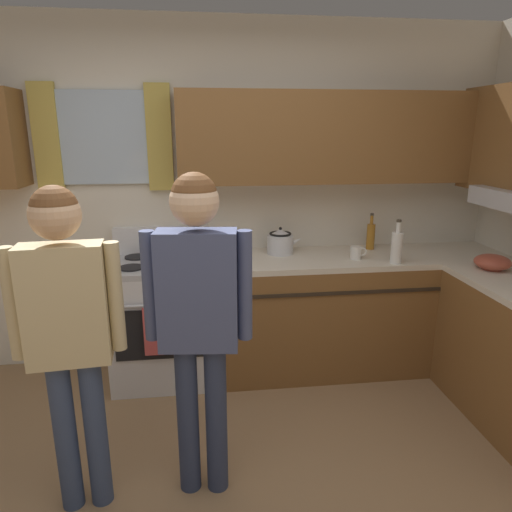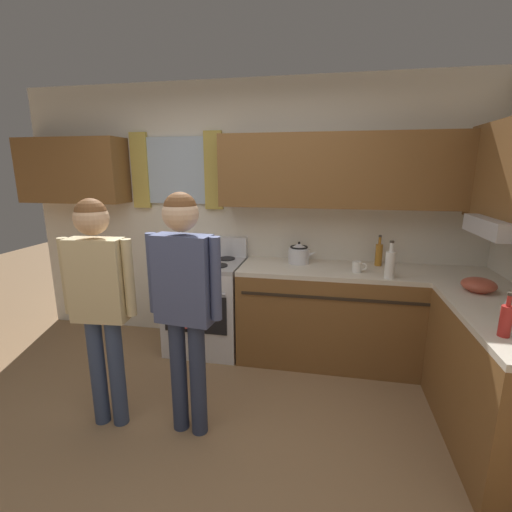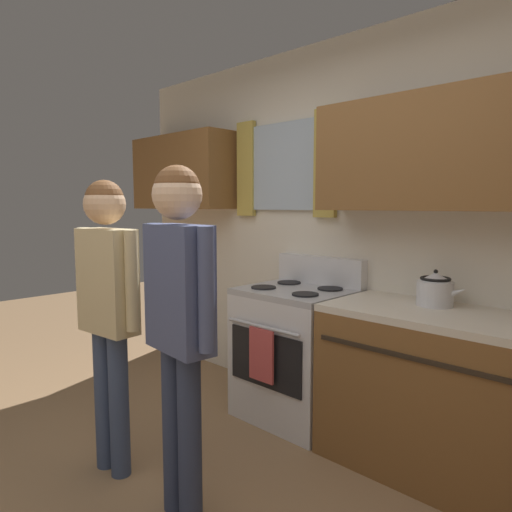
{
  "view_description": "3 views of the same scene",
  "coord_description": "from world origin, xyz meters",
  "px_view_note": "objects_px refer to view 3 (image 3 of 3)",
  "views": [
    {
      "loc": [
        -0.01,
        -1.67,
        1.82
      ],
      "look_at": [
        0.3,
        0.76,
        1.14
      ],
      "focal_mm": 32.18,
      "sensor_mm": 36.0,
      "label": 1
    },
    {
      "loc": [
        0.84,
        -1.71,
        1.77
      ],
      "look_at": [
        0.32,
        0.97,
        1.12
      ],
      "focal_mm": 25.5,
      "sensor_mm": 36.0,
      "label": 2
    },
    {
      "loc": [
        1.64,
        -0.89,
        1.46
      ],
      "look_at": [
        0.14,
        0.68,
        1.23
      ],
      "focal_mm": 32.48,
      "sensor_mm": 36.0,
      "label": 3
    }
  ],
  "objects_px": {
    "stove_oven": "(296,351)",
    "adult_left": "(108,292)",
    "adult_in_plaid": "(179,301)",
    "stovetop_kettle": "(435,289)"
  },
  "relations": [
    {
      "from": "stove_oven",
      "to": "stovetop_kettle",
      "type": "distance_m",
      "value": 1.05
    },
    {
      "from": "adult_left",
      "to": "stovetop_kettle",
      "type": "bearing_deg",
      "value": 48.02
    },
    {
      "from": "stove_oven",
      "to": "stovetop_kettle",
      "type": "xyz_separation_m",
      "value": [
        0.9,
        0.12,
        0.53
      ]
    },
    {
      "from": "stove_oven",
      "to": "adult_left",
      "type": "bearing_deg",
      "value": -104.2
    },
    {
      "from": "adult_in_plaid",
      "to": "adult_left",
      "type": "bearing_deg",
      "value": -176.65
    },
    {
      "from": "adult_left",
      "to": "adult_in_plaid",
      "type": "bearing_deg",
      "value": 3.35
    },
    {
      "from": "stove_oven",
      "to": "adult_in_plaid",
      "type": "distance_m",
      "value": 1.35
    },
    {
      "from": "stove_oven",
      "to": "adult_left",
      "type": "relative_size",
      "value": 0.69
    },
    {
      "from": "stovetop_kettle",
      "to": "stove_oven",
      "type": "bearing_deg",
      "value": -172.48
    },
    {
      "from": "stove_oven",
      "to": "adult_left",
      "type": "xyz_separation_m",
      "value": [
        -0.31,
        -1.22,
        0.54
      ]
    }
  ]
}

